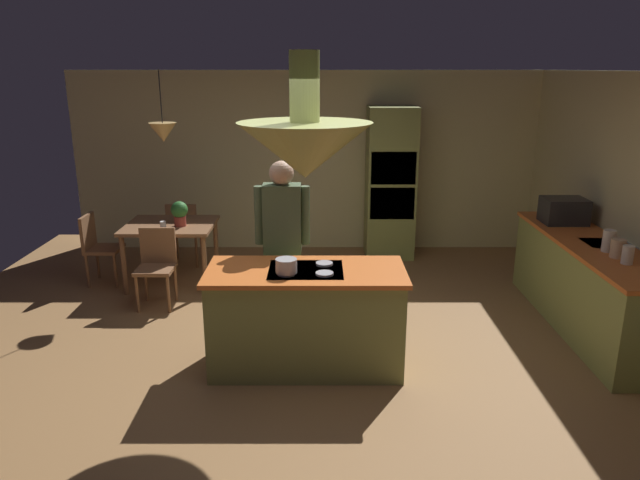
{
  "coord_description": "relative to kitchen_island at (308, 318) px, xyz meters",
  "views": [
    {
      "loc": [
        0.12,
        -4.93,
        2.58
      ],
      "look_at": [
        0.1,
        0.4,
        1.0
      ],
      "focal_mm": 32.7,
      "sensor_mm": 36.0,
      "label": 1
    }
  ],
  "objects": [
    {
      "name": "ground",
      "position": [
        0.0,
        0.2,
        -0.46
      ],
      "size": [
        8.16,
        8.16,
        0.0
      ],
      "primitive_type": "plane",
      "color": "#9E7042"
    },
    {
      "name": "wall_back",
      "position": [
        0.0,
        3.65,
        0.81
      ],
      "size": [
        6.8,
        0.1,
        2.55
      ],
      "primitive_type": "cube",
      "color": "beige",
      "rests_on": "ground"
    },
    {
      "name": "kitchen_island",
      "position": [
        0.0,
        0.0,
        0.0
      ],
      "size": [
        1.72,
        0.78,
        0.93
      ],
      "color": "#8C934C",
      "rests_on": "ground"
    },
    {
      "name": "counter_run_right",
      "position": [
        2.84,
        0.8,
        0.0
      ],
      "size": [
        0.73,
        2.62,
        0.91
      ],
      "color": "#8C934C",
      "rests_on": "ground"
    },
    {
      "name": "oven_tower",
      "position": [
        1.1,
        3.24,
        0.58
      ],
      "size": [
        0.66,
        0.62,
        2.08
      ],
      "color": "#8C934C",
      "rests_on": "ground"
    },
    {
      "name": "dining_table",
      "position": [
        -1.7,
        2.1,
        0.2
      ],
      "size": [
        1.06,
        0.91,
        0.76
      ],
      "color": "#8C5D3B",
      "rests_on": "ground"
    },
    {
      "name": "person_at_island",
      "position": [
        -0.24,
        0.66,
        0.55
      ],
      "size": [
        0.53,
        0.23,
        1.75
      ],
      "color": "tan",
      "rests_on": "ground"
    },
    {
      "name": "range_hood",
      "position": [
        0.0,
        -0.0,
        1.5
      ],
      "size": [
        1.1,
        1.1,
        1.0
      ],
      "color": "#8C934C"
    },
    {
      "name": "pendant_light_over_table",
      "position": [
        -1.7,
        2.1,
        1.4
      ],
      "size": [
        0.32,
        0.32,
        0.82
      ],
      "color": "#E0B266"
    },
    {
      "name": "chair_facing_island",
      "position": [
        -1.7,
        1.42,
        0.04
      ],
      "size": [
        0.4,
        0.4,
        0.87
      ],
      "color": "#8C5D3B",
      "rests_on": "ground"
    },
    {
      "name": "chair_by_back_wall",
      "position": [
        -1.7,
        2.78,
        0.04
      ],
      "size": [
        0.4,
        0.4,
        0.87
      ],
      "rotation": [
        0.0,
        0.0,
        3.14
      ],
      "color": "#8C5D3B",
      "rests_on": "ground"
    },
    {
      "name": "chair_at_corner",
      "position": [
        -2.61,
        2.1,
        0.04
      ],
      "size": [
        0.4,
        0.4,
        0.87
      ],
      "rotation": [
        0.0,
        0.0,
        1.57
      ],
      "color": "#8C5D3B",
      "rests_on": "ground"
    },
    {
      "name": "potted_plant_on_table",
      "position": [
        -1.55,
        2.01,
        0.47
      ],
      "size": [
        0.2,
        0.2,
        0.3
      ],
      "color": "#99382D",
      "rests_on": "dining_table"
    },
    {
      "name": "cup_on_table",
      "position": [
        -1.72,
        1.87,
        0.34
      ],
      "size": [
        0.07,
        0.07,
        0.09
      ],
      "primitive_type": "cylinder",
      "color": "white",
      "rests_on": "dining_table"
    },
    {
      "name": "canister_flour",
      "position": [
        2.84,
        0.16,
        0.54
      ],
      "size": [
        0.1,
        0.1,
        0.17
      ],
      "primitive_type": "cylinder",
      "color": "silver",
      "rests_on": "counter_run_right"
    },
    {
      "name": "canister_sugar",
      "position": [
        2.84,
        0.34,
        0.54
      ],
      "size": [
        0.13,
        0.13,
        0.17
      ],
      "primitive_type": "cylinder",
      "color": "#E0B78C",
      "rests_on": "counter_run_right"
    },
    {
      "name": "canister_tea",
      "position": [
        2.84,
        0.52,
        0.56
      ],
      "size": [
        0.11,
        0.11,
        0.21
      ],
      "primitive_type": "cylinder",
      "color": "silver",
      "rests_on": "counter_run_right"
    },
    {
      "name": "microwave_on_counter",
      "position": [
        2.84,
        1.57,
        0.59
      ],
      "size": [
        0.46,
        0.36,
        0.28
      ],
      "primitive_type": "cube",
      "color": "#232326",
      "rests_on": "counter_run_right"
    },
    {
      "name": "cooking_pot_on_cooktop",
      "position": [
        -0.16,
        -0.13,
        0.53
      ],
      "size": [
        0.18,
        0.18,
        0.12
      ],
      "primitive_type": "cylinder",
      "color": "#B2B2B7",
      "rests_on": "kitchen_island"
    }
  ]
}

